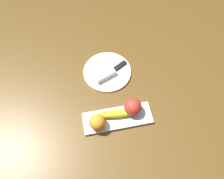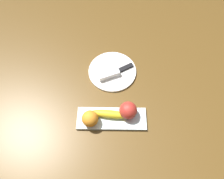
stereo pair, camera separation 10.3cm
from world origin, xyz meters
name	(u,v)px [view 2 (the right image)]	position (x,y,z in m)	size (l,w,h in m)	color
ground_plane	(102,119)	(0.00, 0.00, 0.00)	(2.40, 2.40, 0.00)	brown
fruit_tray	(112,118)	(-0.05, 0.00, 0.01)	(0.33, 0.11, 0.02)	silver
apple	(128,110)	(-0.12, -0.02, 0.06)	(0.08, 0.08, 0.08)	#BA3028
banana	(111,114)	(-0.04, -0.01, 0.04)	(0.19, 0.04, 0.04)	yellow
orange_near_apple	(90,119)	(0.05, 0.02, 0.05)	(0.08, 0.08, 0.08)	orange
dinner_plate	(112,71)	(-0.05, -0.27, 0.01)	(0.26, 0.26, 0.01)	white
folded_napkin	(106,69)	(-0.01, -0.27, 0.03)	(0.11, 0.11, 0.03)	white
knife	(123,69)	(-0.10, -0.28, 0.02)	(0.17, 0.11, 0.01)	silver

